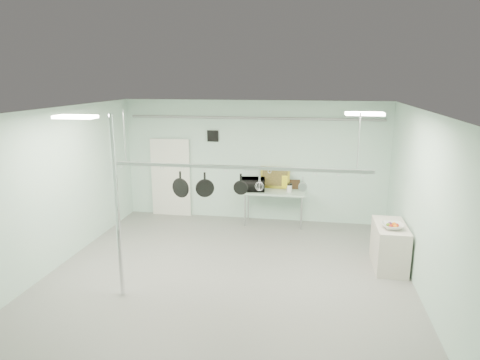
% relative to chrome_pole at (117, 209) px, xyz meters
% --- Properties ---
extents(floor, '(8.00, 8.00, 0.00)m').
position_rel_chrome_pole_xyz_m(floor, '(1.70, 0.60, -1.60)').
color(floor, gray).
rests_on(floor, ground).
extents(ceiling, '(7.00, 8.00, 0.02)m').
position_rel_chrome_pole_xyz_m(ceiling, '(1.70, 0.60, 1.59)').
color(ceiling, silver).
rests_on(ceiling, back_wall).
extents(back_wall, '(7.00, 0.02, 3.20)m').
position_rel_chrome_pole_xyz_m(back_wall, '(1.70, 4.59, 0.00)').
color(back_wall, silver).
rests_on(back_wall, floor).
extents(right_wall, '(0.02, 8.00, 3.20)m').
position_rel_chrome_pole_xyz_m(right_wall, '(5.19, 0.60, 0.00)').
color(right_wall, silver).
rests_on(right_wall, floor).
extents(door, '(1.10, 0.10, 2.20)m').
position_rel_chrome_pole_xyz_m(door, '(-0.60, 4.54, -0.55)').
color(door, silver).
rests_on(door, floor).
extents(wall_vent, '(0.30, 0.04, 0.30)m').
position_rel_chrome_pole_xyz_m(wall_vent, '(0.60, 4.57, 0.65)').
color(wall_vent, black).
rests_on(wall_vent, back_wall).
extents(conduit_pipe, '(6.60, 0.07, 0.07)m').
position_rel_chrome_pole_xyz_m(conduit_pipe, '(1.70, 4.50, 1.15)').
color(conduit_pipe, gray).
rests_on(conduit_pipe, back_wall).
extents(chrome_pole, '(0.08, 0.08, 3.20)m').
position_rel_chrome_pole_xyz_m(chrome_pole, '(0.00, 0.00, 0.00)').
color(chrome_pole, silver).
rests_on(chrome_pole, floor).
extents(prep_table, '(1.60, 0.70, 0.91)m').
position_rel_chrome_pole_xyz_m(prep_table, '(2.30, 4.20, -0.77)').
color(prep_table, '#A6C3AD').
rests_on(prep_table, floor).
extents(side_cabinet, '(0.60, 1.20, 0.90)m').
position_rel_chrome_pole_xyz_m(side_cabinet, '(4.85, 2.00, -1.15)').
color(side_cabinet, beige).
rests_on(side_cabinet, floor).
extents(pot_rack, '(4.80, 0.06, 1.00)m').
position_rel_chrome_pole_xyz_m(pot_rack, '(1.90, 0.90, 0.63)').
color(pot_rack, '#B7B7BC').
rests_on(pot_rack, ceiling).
extents(light_panel_left, '(0.65, 0.30, 0.05)m').
position_rel_chrome_pole_xyz_m(light_panel_left, '(-0.50, -0.20, 1.56)').
color(light_panel_left, white).
rests_on(light_panel_left, ceiling).
extents(light_panel_right, '(0.65, 0.30, 0.05)m').
position_rel_chrome_pole_xyz_m(light_panel_right, '(4.10, 1.20, 1.56)').
color(light_panel_right, white).
rests_on(light_panel_right, ceiling).
extents(microwave, '(0.64, 0.47, 0.33)m').
position_rel_chrome_pole_xyz_m(microwave, '(1.76, 4.14, -0.53)').
color(microwave, black).
rests_on(microwave, prep_table).
extents(coffee_canister, '(0.18, 0.18, 0.18)m').
position_rel_chrome_pole_xyz_m(coffee_canister, '(2.69, 4.17, -0.60)').
color(coffee_canister, silver).
rests_on(coffee_canister, prep_table).
extents(painting_large, '(0.79, 0.18, 0.58)m').
position_rel_chrome_pole_xyz_m(painting_large, '(2.29, 4.50, -0.41)').
color(painting_large, gold).
rests_on(painting_large, prep_table).
extents(painting_small, '(0.31, 0.11, 0.25)m').
position_rel_chrome_pole_xyz_m(painting_small, '(2.80, 4.50, -0.57)').
color(painting_small, black).
rests_on(painting_small, prep_table).
extents(fruit_bowl, '(0.44, 0.44, 0.10)m').
position_rel_chrome_pole_xyz_m(fruit_bowl, '(4.83, 1.78, -0.65)').
color(fruit_bowl, silver).
rests_on(fruit_bowl, side_cabinet).
extents(skillet_left, '(0.37, 0.18, 0.50)m').
position_rel_chrome_pole_xyz_m(skillet_left, '(0.85, 0.90, 0.23)').
color(skillet_left, black).
rests_on(skillet_left, pot_rack).
extents(skillet_mid, '(0.34, 0.16, 0.48)m').
position_rel_chrome_pole_xyz_m(skillet_mid, '(1.31, 0.90, 0.25)').
color(skillet_mid, black).
rests_on(skillet_mid, pot_rack).
extents(skillet_right, '(0.26, 0.07, 0.37)m').
position_rel_chrome_pole_xyz_m(skillet_right, '(1.98, 0.90, 0.30)').
color(skillet_right, black).
rests_on(skillet_right, pot_rack).
extents(whisk, '(0.18, 0.18, 0.32)m').
position_rel_chrome_pole_xyz_m(whisk, '(2.32, 0.90, 0.32)').
color(whisk, '#B5B4B9').
rests_on(whisk, pot_rack).
extents(grater, '(0.10, 0.05, 0.23)m').
position_rel_chrome_pole_xyz_m(grater, '(2.77, 0.90, 0.37)').
color(grater, '#CAD519').
rests_on(grater, pot_rack).
extents(saucepan, '(0.18, 0.15, 0.28)m').
position_rel_chrome_pole_xyz_m(saucepan, '(3.09, 0.90, 0.34)').
color(saucepan, '#A4A5A9').
rests_on(saucepan, pot_rack).
extents(fruit_cluster, '(0.24, 0.24, 0.09)m').
position_rel_chrome_pole_xyz_m(fruit_cluster, '(4.83, 1.78, -0.61)').
color(fruit_cluster, '#AB1D0F').
rests_on(fruit_cluster, fruit_bowl).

